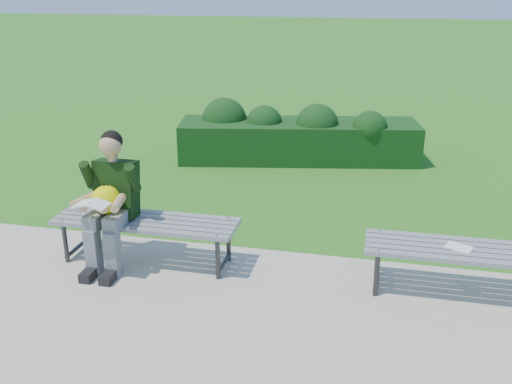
% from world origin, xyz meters
% --- Properties ---
extents(ground, '(80.00, 80.00, 0.00)m').
position_xyz_m(ground, '(0.00, 0.00, 0.00)').
color(ground, '#327019').
rests_on(ground, ground).
extents(walkway, '(30.00, 3.50, 0.02)m').
position_xyz_m(walkway, '(0.00, -1.75, 0.01)').
color(walkway, '#ACA190').
rests_on(walkway, ground).
extents(hedge, '(3.76, 1.58, 0.92)m').
position_xyz_m(hedge, '(-0.48, 3.29, 0.39)').
color(hedge, '#1A3712').
rests_on(hedge, ground).
extents(bench_left, '(1.80, 0.50, 0.46)m').
position_xyz_m(bench_left, '(-1.31, -0.51, 0.42)').
color(bench_left, slate).
rests_on(bench_left, walkway).
extents(bench_right, '(1.80, 0.50, 0.46)m').
position_xyz_m(bench_right, '(1.69, -0.50, 0.42)').
color(bench_right, slate).
rests_on(bench_right, walkway).
extents(seated_boy, '(0.56, 0.76, 1.31)m').
position_xyz_m(seated_boy, '(-1.61, -0.61, 0.71)').
color(seated_boy, slate).
rests_on(seated_boy, walkway).
extents(paper_sheet, '(0.27, 0.24, 0.01)m').
position_xyz_m(paper_sheet, '(1.59, -0.50, 0.47)').
color(paper_sheet, white).
rests_on(paper_sheet, bench_right).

